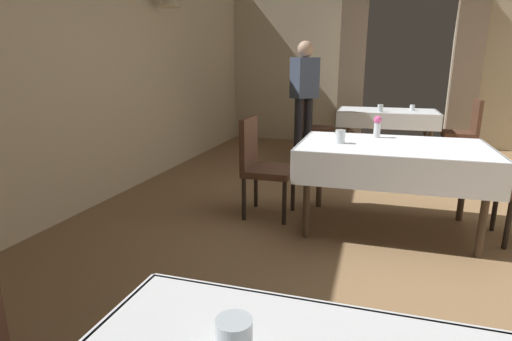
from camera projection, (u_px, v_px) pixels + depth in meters
name	position (u px, v px, depth m)	size (l,w,h in m)	color
ground	(422.00, 235.00, 3.39)	(10.08, 10.08, 0.00)	olive
wall_left	(86.00, 53.00, 3.90)	(0.49, 8.40, 3.00)	beige
wall_back	(408.00, 59.00, 6.88)	(6.40, 0.27, 3.00)	beige
dining_table_mid	(392.00, 154.00, 3.37)	(1.54, 1.01, 0.75)	#4C3D2D
dining_table_far	(387.00, 116.00, 5.97)	(1.42, 0.88, 0.75)	#4C3D2D
chair_mid_left	(261.00, 162.00, 3.74)	(0.44, 0.44, 0.93)	black
chair_far_left	(313.00, 124.00, 6.25)	(0.44, 0.44, 0.93)	black
chair_far_right	(466.00, 129.00, 5.75)	(0.44, 0.44, 0.93)	black
glass_near_a	(234.00, 340.00, 0.88)	(0.08, 0.08, 0.10)	silver
flower_vase_mid	(377.00, 126.00, 3.64)	(0.07, 0.07, 0.20)	silver
glass_mid_b	(340.00, 137.00, 3.37)	(0.08, 0.08, 0.12)	silver
glass_far_a	(412.00, 108.00, 5.92)	(0.07, 0.07, 0.08)	silver
glass_far_b	(380.00, 108.00, 5.71)	(0.08, 0.08, 0.11)	silver
person_waiter_by_doorway	(304.00, 93.00, 5.62)	(0.40, 0.42, 1.72)	black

